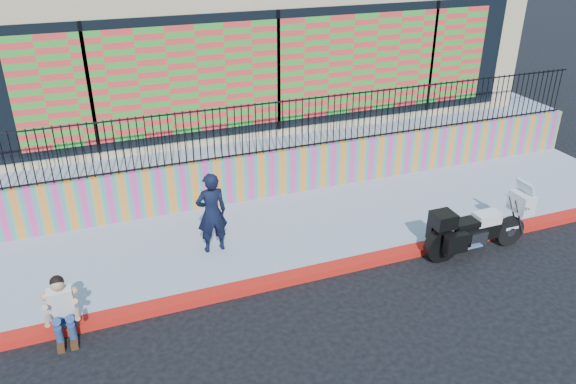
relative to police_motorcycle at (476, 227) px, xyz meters
name	(u,v)px	position (x,y,z in m)	size (l,w,h in m)	color
ground	(352,267)	(-2.53, 0.37, -0.59)	(90.00, 90.00, 0.00)	black
red_curb	(352,264)	(-2.53, 0.37, -0.52)	(16.00, 0.30, 0.15)	red
sidewalk	(318,225)	(-2.53, 2.02, -0.52)	(16.00, 3.00, 0.15)	#8D94A9
mural_wall	(292,170)	(-2.53, 3.62, 0.11)	(16.00, 0.20, 1.10)	#DF3A95
metal_fence	(292,124)	(-2.53, 3.62, 1.26)	(15.80, 0.04, 1.20)	black
elevated_platform	(233,110)	(-2.53, 8.72, 0.03)	(16.00, 10.00, 1.25)	#8D94A9
storefront_building	(231,26)	(-2.53, 8.51, 2.65)	(14.00, 8.06, 4.00)	tan
police_motorcycle	(476,227)	(0.00, 0.00, 0.00)	(2.28, 0.75, 1.42)	black
police_officer	(212,213)	(-4.91, 1.73, 0.39)	(0.61, 0.40, 1.66)	black
seated_man	(63,314)	(-7.73, 0.23, -0.14)	(0.54, 0.71, 1.06)	navy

